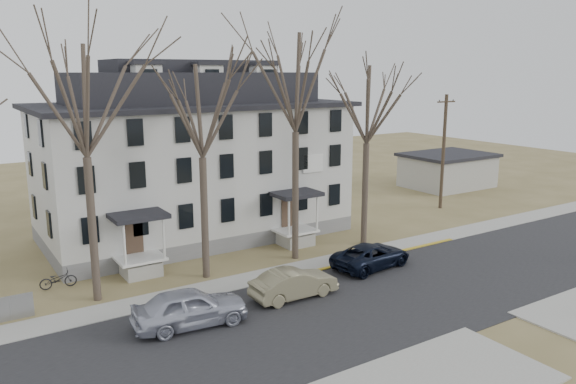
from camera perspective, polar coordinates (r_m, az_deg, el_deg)
ground at (r=27.27m, az=10.64°, el=-12.57°), size 120.00×120.00×0.00m
main_road at (r=28.61m, az=7.84°, el=-11.25°), size 120.00×10.00×0.04m
far_sidewalk at (r=33.05m, az=1.02°, el=-7.86°), size 120.00×2.00×0.08m
yellow_curb at (r=35.28m, az=8.65°, el=-6.69°), size 14.00×0.25×0.06m
boarding_house at (r=39.33m, az=-9.51°, el=3.31°), size 20.80×12.36×12.05m
distant_building at (r=58.27m, az=15.89°, el=2.16°), size 8.50×6.50×3.35m
tree_far_left at (r=28.32m, az=-20.19°, el=9.46°), size 8.40×8.40×13.72m
tree_mid_left at (r=30.26m, az=-8.84°, el=8.77°), size 7.80×7.80×12.74m
tree_center at (r=33.11m, az=0.79°, el=11.76°), size 9.00×9.00×14.70m
tree_mid_right at (r=36.48m, az=8.10°, el=9.35°), size 7.80×7.80×12.74m
utility_pole_far at (r=48.30m, az=15.51°, el=4.08°), size 2.00×0.28×9.50m
car_silver at (r=26.14m, az=-9.91°, el=-11.55°), size 5.38×2.62×1.77m
car_tan at (r=28.82m, az=0.61°, el=-9.34°), size 4.58×1.62×1.50m
car_navy at (r=33.44m, az=8.46°, el=-6.47°), size 5.37×2.95×1.42m
bicycle_left at (r=32.47m, az=-22.32°, el=-8.26°), size 1.92×0.82×0.98m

